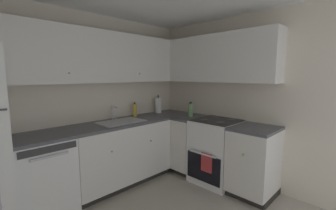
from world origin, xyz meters
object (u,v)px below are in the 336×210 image
oven_range (216,150)px  oil_bottle (191,110)px  paper_towel_roll (158,105)px  soap_bottle (135,110)px  dishwasher (42,177)px

oven_range → oil_bottle: size_ratio=4.53×
oven_range → paper_towel_roll: 1.26m
oven_range → soap_bottle: bearing=119.5°
dishwasher → paper_towel_roll: paper_towel_roll is taller
dishwasher → soap_bottle: 1.57m
paper_towel_roll → dishwasher: bearing=-175.3°
oven_range → oil_bottle: (-0.02, 0.48, 0.56)m
soap_bottle → dishwasher: bearing=-172.9°
oven_range → paper_towel_roll: (-0.14, 1.11, 0.59)m
oven_range → soap_bottle: size_ratio=4.67×
oven_range → paper_towel_roll: paper_towel_roll is taller
soap_bottle → paper_towel_roll: 0.50m
oil_bottle → soap_bottle: bearing=133.9°
dishwasher → oven_range: oven_range is taller
soap_bottle → oil_bottle: oil_bottle is taller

